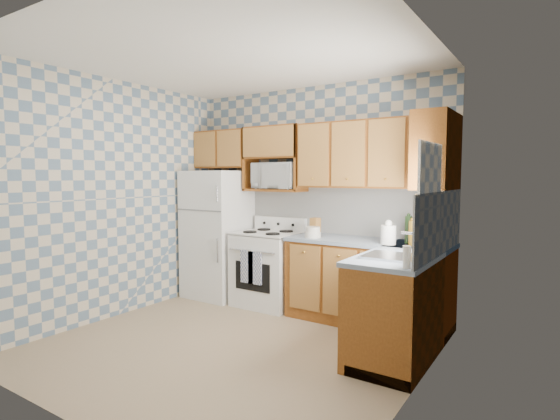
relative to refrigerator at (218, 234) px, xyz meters
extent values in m
plane|color=#917A5A|center=(1.27, -1.25, -0.84)|extent=(3.40, 3.40, 0.00)
cube|color=slate|center=(1.27, 0.35, 0.51)|extent=(3.40, 0.02, 2.70)
cube|color=slate|center=(2.97, -1.25, 0.51)|extent=(0.02, 3.20, 2.70)
cube|color=white|center=(1.68, 0.34, 0.36)|extent=(2.60, 0.02, 0.56)
cube|color=white|center=(2.96, -0.45, 0.36)|extent=(0.02, 1.60, 0.56)
cube|color=white|center=(0.00, 0.00, 0.00)|extent=(0.75, 0.70, 1.68)
cube|color=white|center=(0.80, 0.03, -0.39)|extent=(0.76, 0.65, 0.90)
cube|color=silver|center=(0.80, 0.03, 0.07)|extent=(0.76, 0.65, 0.02)
cube|color=white|center=(0.80, 0.30, 0.16)|extent=(0.76, 0.08, 0.17)
cube|color=navy|center=(0.74, -0.32, -0.30)|extent=(0.18, 0.02, 0.39)
cube|color=navy|center=(0.85, -0.32, -0.30)|extent=(0.18, 0.02, 0.39)
cube|color=#603010|center=(2.10, 0.05, -0.40)|extent=(1.75, 0.60, 0.88)
cube|color=#603010|center=(2.67, -0.45, -0.40)|extent=(0.60, 1.60, 0.88)
cube|color=slate|center=(2.10, 0.05, 0.06)|extent=(1.77, 0.63, 0.04)
cube|color=slate|center=(2.67, -0.45, 0.06)|extent=(0.63, 1.60, 0.04)
cube|color=#603010|center=(2.10, 0.19, 1.01)|extent=(1.75, 0.33, 0.74)
cube|color=#603010|center=(-0.02, 0.19, 1.13)|extent=(0.82, 0.33, 0.50)
cube|color=#603010|center=(2.81, 0.00, 1.01)|extent=(0.33, 0.70, 0.74)
cube|color=#603010|center=(0.80, 0.19, 0.60)|extent=(0.80, 0.33, 0.03)
imported|color=white|center=(0.85, 0.20, 0.77)|extent=(0.60, 0.41, 0.33)
cube|color=#B7B7BC|center=(2.67, -0.80, 0.09)|extent=(0.48, 0.40, 0.03)
cube|color=white|center=(2.96, -0.80, 0.61)|extent=(0.02, 0.66, 0.86)
cylinder|color=black|center=(2.69, -0.02, 0.24)|extent=(0.07, 0.07, 0.32)
cylinder|color=black|center=(2.79, -0.08, 0.23)|extent=(0.07, 0.07, 0.30)
cylinder|color=#5D400E|center=(2.84, 0.02, 0.22)|extent=(0.07, 0.07, 0.27)
cylinder|color=#5D400E|center=(2.62, -0.10, 0.21)|extent=(0.07, 0.07, 0.25)
cylinder|color=black|center=(2.54, 0.04, 0.22)|extent=(0.07, 0.07, 0.29)
cube|color=brown|center=(1.46, 0.05, 0.18)|extent=(0.11, 0.11, 0.21)
cylinder|color=white|center=(2.39, -0.11, 0.18)|extent=(0.15, 0.15, 0.19)
cylinder|color=beige|center=(2.89, -1.16, 0.17)|extent=(0.06, 0.06, 0.17)
camera|label=1|loc=(3.87, -4.39, 0.77)|focal=28.00mm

